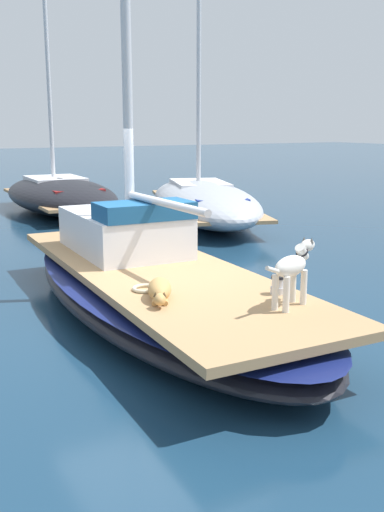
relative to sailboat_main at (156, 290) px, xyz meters
name	(u,v)px	position (x,y,z in m)	size (l,w,h in m)	color
ground_plane	(156,313)	(0.00, 0.00, -0.34)	(120.00, 120.00, 0.00)	navy
sailboat_main	(156,290)	(0.00, 0.00, 0.00)	(2.82, 7.34, 0.66)	black
cabin_house	(125,229)	(0.05, 1.12, 0.67)	(1.49, 2.28, 0.84)	silver
dog_white	(293,268)	(0.48, -2.29, 0.75)	(0.91, 0.42, 0.70)	silver
dog_tan	(160,290)	(-0.63, -1.38, 0.43)	(0.52, 0.89, 0.22)	tan
deck_winch	(277,286)	(0.64, -1.85, 0.42)	(0.16, 0.16, 0.21)	#B7B7BC
coiled_rope	(146,288)	(-0.61, -0.97, 0.35)	(0.32, 0.32, 0.04)	beige
moored_boat_far_astern	(60,194)	(1.83, 10.06, 0.21)	(2.97, 6.56, 6.83)	black
moored_boat_starboard_side	(204,201)	(4.72, 6.60, 0.21)	(4.82, 7.75, 5.92)	#B2B7C1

